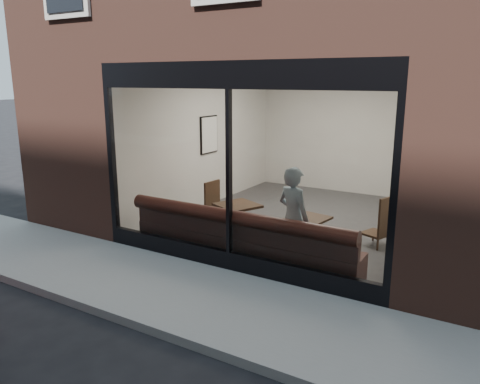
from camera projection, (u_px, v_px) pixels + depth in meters
The scene contains 21 objects.
ground at pixel (141, 326), 5.72m from camera, with size 120.00×120.00×0.00m, color black.
sidewalk_near at pixel (190, 294), 6.55m from camera, with size 40.00×2.00×0.01m, color gray.
kerb_near at pixel (138, 324), 5.66m from camera, with size 40.00×0.10×0.12m, color gray.
host_building_pier_left at pixel (229, 125), 13.88m from camera, with size 2.50×12.00×3.20m, color brown.
host_building_backfill at pixel (382, 123), 14.52m from camera, with size 5.00×6.00×3.20m, color brown.
cafe_floor at pixel (303, 221), 9.88m from camera, with size 6.00×6.00×0.00m, color #2D2D30.
cafe_ceiling at pixel (309, 66), 9.13m from camera, with size 6.00×6.00×0.00m, color white.
cafe_wall_back at pixel (352, 132), 12.00m from camera, with size 5.00×5.00×0.00m, color beige.
cafe_wall_left at pixel (206, 139), 10.75m from camera, with size 6.00×6.00×0.00m, color beige.
cafe_wall_right at pixel (437, 157), 8.27m from camera, with size 6.00×6.00×0.00m, color beige.
storefront_kick at pixel (229, 260), 7.39m from camera, with size 5.00×0.10×0.30m, color black.
storefront_header at pixel (228, 75), 6.72m from camera, with size 5.00×0.10×0.40m, color black.
storefront_mullion at pixel (229, 174), 7.06m from camera, with size 0.06×0.10×2.50m, color black.
storefront_glass at pixel (228, 174), 7.03m from camera, with size 4.80×4.80×0.00m, color white.
banquette at pixel (242, 248), 7.71m from camera, with size 4.00×0.55×0.45m, color #361313.
person at pixel (293, 218), 7.33m from camera, with size 0.60×0.39×1.64m, color #96B4C6.
cafe_table_left at pixel (238, 205), 8.36m from camera, with size 0.67×0.67×0.04m, color black.
cafe_table_right at pixel (308, 218), 7.58m from camera, with size 0.59×0.59×0.04m, color black.
cafe_chair_left at pixel (205, 214), 9.62m from camera, with size 0.45×0.45×0.04m, color black.
cafe_chair_right at pixel (376, 234), 8.38m from camera, with size 0.42×0.42×0.04m, color black.
wall_poster at pixel (210, 135), 10.80m from camera, with size 0.02×0.60×0.80m, color white.
Camera 1 is at (3.69, -3.81, 2.95)m, focal length 35.00 mm.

